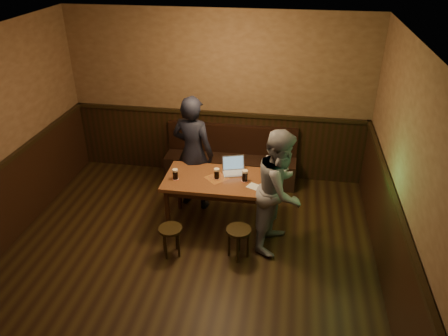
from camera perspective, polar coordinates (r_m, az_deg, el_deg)
room at (r=4.92m, az=-6.46°, el=-3.68°), size 5.04×6.04×2.84m
bench at (r=7.46m, az=0.88°, el=0.61°), size 2.20×0.50×0.95m
pub_table at (r=6.13m, az=-0.95°, el=-2.18°), size 1.46×0.83×0.78m
stool_left at (r=5.80m, az=-6.99°, el=-8.45°), size 0.40×0.40×0.42m
stool_right at (r=5.71m, az=1.92°, el=-8.69°), size 0.34×0.34×0.44m
pint_left at (r=6.06m, az=-6.38°, el=-0.81°), size 0.10×0.10×0.15m
pint_mid at (r=6.03m, az=-0.96°, el=-0.73°), size 0.10×0.10×0.16m
pint_right at (r=5.98m, az=2.74°, el=-1.00°), size 0.11×0.11×0.17m
laptop at (r=6.20m, az=1.30°, el=-0.06°), size 0.38×0.34×0.22m
menu at (r=5.88m, az=4.13°, el=-2.48°), size 0.26×0.23×0.00m
person_suit at (r=6.52m, az=-4.06°, el=1.95°), size 0.74×0.58×1.79m
person_grey at (r=5.72m, az=7.31°, el=-2.89°), size 0.82×0.95×1.69m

